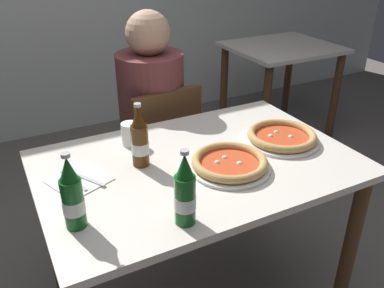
# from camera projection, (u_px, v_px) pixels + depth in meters

# --- Properties ---
(dining_table_main) EXTENTS (1.20, 0.80, 0.75)m
(dining_table_main) POSITION_uv_depth(u_px,v_px,m) (198.00, 186.00, 1.62)
(dining_table_main) COLOR silver
(dining_table_main) RESTS_ON ground_plane
(chair_behind_table) EXTENTS (0.44, 0.44, 0.85)m
(chair_behind_table) POSITION_uv_depth(u_px,v_px,m) (159.00, 150.00, 2.20)
(chair_behind_table) COLOR brown
(chair_behind_table) RESTS_ON ground_plane
(diner_seated) EXTENTS (0.34, 0.34, 1.21)m
(diner_seated) POSITION_uv_depth(u_px,v_px,m) (153.00, 130.00, 2.19)
(diner_seated) COLOR #2D3342
(diner_seated) RESTS_ON ground_plane
(dining_table_background) EXTENTS (0.80, 0.70, 0.75)m
(dining_table_background) POSITION_uv_depth(u_px,v_px,m) (281.00, 65.00, 3.22)
(dining_table_background) COLOR silver
(dining_table_background) RESTS_ON ground_plane
(pizza_margherita_near) EXTENTS (0.31, 0.31, 0.04)m
(pizza_margherita_near) POSITION_uv_depth(u_px,v_px,m) (229.00, 163.00, 1.51)
(pizza_margherita_near) COLOR white
(pizza_margherita_near) RESTS_ON dining_table_main
(pizza_marinara_far) EXTENTS (0.31, 0.31, 0.04)m
(pizza_marinara_far) POSITION_uv_depth(u_px,v_px,m) (282.00, 137.00, 1.70)
(pizza_marinara_far) COLOR white
(pizza_marinara_far) RESTS_ON dining_table_main
(beer_bottle_left) EXTENTS (0.07, 0.07, 0.25)m
(beer_bottle_left) POSITION_uv_depth(u_px,v_px,m) (72.00, 197.00, 1.17)
(beer_bottle_left) COLOR #14591E
(beer_bottle_left) RESTS_ON dining_table_main
(beer_bottle_center) EXTENTS (0.07, 0.07, 0.25)m
(beer_bottle_center) POSITION_uv_depth(u_px,v_px,m) (185.00, 193.00, 1.19)
(beer_bottle_center) COLOR #14591E
(beer_bottle_center) RESTS_ON dining_table_main
(beer_bottle_right) EXTENTS (0.07, 0.07, 0.25)m
(beer_bottle_right) POSITION_uv_depth(u_px,v_px,m) (140.00, 140.00, 1.49)
(beer_bottle_right) COLOR #512D0F
(beer_bottle_right) RESTS_ON dining_table_main
(napkin_with_cutlery) EXTENTS (0.23, 0.23, 0.01)m
(napkin_with_cutlery) POSITION_uv_depth(u_px,v_px,m) (79.00, 180.00, 1.44)
(napkin_with_cutlery) COLOR white
(napkin_with_cutlery) RESTS_ON dining_table_main
(paper_cup) EXTENTS (0.07, 0.07, 0.09)m
(paper_cup) POSITION_uv_depth(u_px,v_px,m) (130.00, 134.00, 1.66)
(paper_cup) COLOR white
(paper_cup) RESTS_ON dining_table_main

